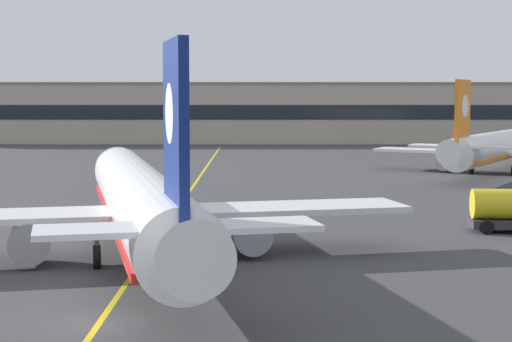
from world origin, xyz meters
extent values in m
plane|color=#3D3D3F|center=(0.00, 0.00, 0.00)|extent=(400.00, 400.00, 0.00)
cube|color=yellow|center=(0.00, 30.00, 0.00)|extent=(0.81, 180.00, 0.01)
cylinder|color=white|center=(-0.10, 14.09, 3.50)|extent=(11.70, 35.94, 3.80)
cone|color=white|center=(-4.38, 32.91, 3.50)|extent=(4.10, 3.34, 3.61)
cone|color=white|center=(4.21, -4.82, 3.90)|extent=(3.40, 3.36, 2.85)
cube|color=red|center=(-0.10, 14.09, 2.46)|extent=(10.99, 33.12, 0.44)
cube|color=black|center=(-3.96, 31.06, 4.17)|extent=(3.02, 1.71, 0.60)
cube|color=white|center=(-0.23, 14.68, 2.65)|extent=(32.27, 11.79, 0.36)
cylinder|color=gray|center=(-6.05, 12.33, 1.43)|extent=(3.04, 4.02, 2.30)
cylinder|color=black|center=(-6.46, 14.13, 1.43)|extent=(1.95, 0.61, 1.95)
cylinder|color=gray|center=(6.04, 15.08, 1.43)|extent=(3.04, 4.02, 2.30)
cylinder|color=black|center=(5.63, 16.88, 1.43)|extent=(1.95, 0.61, 1.95)
cube|color=navy|center=(3.41, -1.31, 8.05)|extent=(1.46, 4.77, 7.20)
cylinder|color=white|center=(3.35, -1.02, 8.77)|extent=(0.96, 2.44, 2.40)
cube|color=white|center=(3.55, -1.90, 4.36)|extent=(11.35, 5.17, 0.24)
cylinder|color=#4C4C51|center=(-3.32, 28.23, 1.48)|extent=(0.24, 0.24, 1.60)
cylinder|color=black|center=(-3.32, 28.23, 0.45)|extent=(0.59, 0.97, 0.90)
cylinder|color=#4C4C51|center=(-2.19, 11.57, 1.77)|extent=(0.24, 0.24, 1.60)
cylinder|color=black|center=(-2.19, 11.57, 0.65)|extent=(0.68, 1.36, 1.30)
cylinder|color=#4C4C51|center=(2.88, 12.72, 1.77)|extent=(0.24, 0.24, 1.60)
cylinder|color=black|center=(2.88, 12.72, 0.65)|extent=(0.68, 1.36, 1.30)
cylinder|color=white|center=(35.44, 67.34, 3.33)|extent=(19.94, 31.59, 3.61)
cone|color=white|center=(26.39, 51.27, 3.71)|extent=(3.67, 3.65, 2.71)
cube|color=orange|center=(35.44, 67.34, 2.33)|extent=(18.53, 29.17, 0.42)
cube|color=white|center=(35.72, 67.83, 2.51)|extent=(28.74, 18.90, 0.34)
cylinder|color=gray|center=(30.12, 69.90, 1.36)|extent=(3.58, 4.05, 2.19)
cylinder|color=black|center=(30.98, 71.43, 1.36)|extent=(1.70, 1.06, 1.86)
cube|color=orange|center=(28.07, 54.25, 7.65)|extent=(2.57, 4.16, 6.84)
cylinder|color=white|center=(28.21, 54.50, 8.34)|extent=(1.48, 2.19, 2.28)
cube|color=white|center=(27.79, 53.76, 4.14)|extent=(10.42, 7.45, 0.23)
cylinder|color=#4C4C51|center=(32.35, 66.89, 1.69)|extent=(0.23, 0.23, 1.52)
cylinder|color=black|center=(32.35, 66.89, 0.62)|extent=(0.94, 1.26, 1.24)
cylinder|color=black|center=(22.45, 25.28, 0.48)|extent=(0.98, 0.36, 0.96)
cylinder|color=black|center=(22.31, 22.94, 0.48)|extent=(0.98, 0.36, 0.96)
cone|color=orange|center=(1.05, 29.31, 0.28)|extent=(0.36, 0.36, 0.55)
cylinder|color=white|center=(1.05, 29.31, 0.30)|extent=(0.23, 0.23, 0.07)
cube|color=orange|center=(1.05, 29.31, 0.01)|extent=(0.44, 0.44, 0.03)
cube|color=#B2A893|center=(8.57, 134.57, 5.75)|extent=(138.10, 12.00, 11.51)
cube|color=black|center=(8.57, 128.52, 6.15)|extent=(132.58, 0.12, 2.80)
cube|color=gray|center=(8.57, 134.57, 11.71)|extent=(138.50, 12.40, 0.40)
camera|label=1|loc=(6.55, -34.55, 9.51)|focal=59.80mm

